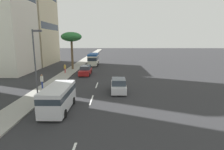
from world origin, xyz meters
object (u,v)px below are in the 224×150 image
street_lamp (36,58)px  van_lead (58,97)px  palm_tree (71,37)px  minibus_third (93,59)px  pedestrian_mid_block (65,68)px  pedestrian_near_lamp (42,80)px  car_second (86,71)px  car_fourth (119,85)px

street_lamp → van_lead: bearing=-129.0°
van_lead → palm_tree: bearing=-170.4°
minibus_third → palm_tree: (-6.39, 3.80, 5.21)m
minibus_third → palm_tree: size_ratio=0.80×
pedestrian_mid_block → palm_tree: palm_tree is taller
minibus_third → van_lead: bearing=-0.0°
van_lead → palm_tree: palm_tree is taller
van_lead → pedestrian_mid_block: 18.36m
street_lamp → minibus_third: bearing=-6.0°
pedestrian_mid_block → street_lamp: street_lamp is taller
pedestrian_near_lamp → car_second: bearing=-109.6°
minibus_third → pedestrian_near_lamp: bearing=-11.2°
pedestrian_near_lamp → pedestrian_mid_block: 10.81m
car_fourth → pedestrian_mid_block: size_ratio=2.55×
van_lead → pedestrian_mid_block: size_ratio=3.13×
car_second → pedestrian_near_lamp: size_ratio=2.60×
minibus_third → palm_tree: bearing=-30.8°
car_second → van_lead: bearing=0.4°
car_fourth → pedestrian_near_lamp: size_ratio=2.38×
minibus_third → pedestrian_mid_block: 11.80m
car_fourth → street_lamp: size_ratio=0.60×
pedestrian_near_lamp → palm_tree: palm_tree is taller
car_fourth → pedestrian_mid_block: (11.90, 9.85, 0.29)m
pedestrian_near_lamp → street_lamp: 6.11m
pedestrian_near_lamp → street_lamp: bearing=111.6°
pedestrian_near_lamp → car_fourth: bearing=177.5°
pedestrian_near_lamp → van_lead: bearing=125.2°
pedestrian_near_lamp → palm_tree: 16.44m
minibus_third → street_lamp: size_ratio=0.86×
pedestrian_mid_block → palm_tree: (4.61, -0.41, 5.75)m
car_second → street_lamp: street_lamp is taller
minibus_third → palm_tree: palm_tree is taller
car_second → minibus_third: bearing=179.4°
minibus_third → car_fourth: (-22.90, -5.64, -0.83)m
street_lamp → pedestrian_mid_block: bearing=5.2°
palm_tree → street_lamp: (-20.25, -1.02, -2.26)m
van_lead → car_fourth: (5.97, -5.66, -0.51)m
minibus_third → street_lamp: street_lamp is taller
pedestrian_mid_block → van_lead: bearing=53.4°
pedestrian_mid_block → pedestrian_near_lamp: bearing=39.6°
van_lead → street_lamp: (2.24, 2.77, 3.27)m
street_lamp → car_second: bearing=-10.3°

